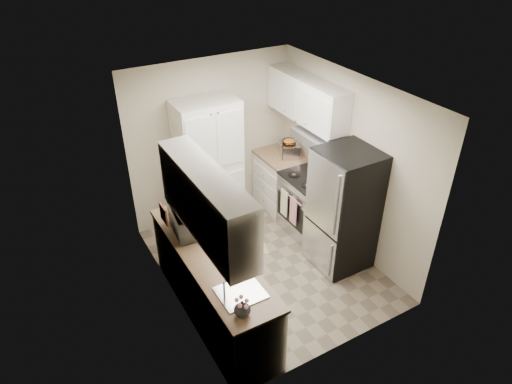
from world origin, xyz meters
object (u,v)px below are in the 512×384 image
pantry_cabinet (209,166)px  wine_bottle (177,211)px  electric_range (309,203)px  refrigerator (344,210)px  toaster_oven (289,149)px  microwave (189,220)px

pantry_cabinet → wine_bottle: pantry_cabinet is taller
pantry_cabinet → electric_range: size_ratio=1.77×
refrigerator → pantry_cabinet: bearing=123.5°
wine_bottle → toaster_oven: bearing=20.2°
pantry_cabinet → refrigerator: size_ratio=1.18×
electric_range → refrigerator: bearing=-92.5°
wine_bottle → pantry_cabinet: bearing=48.1°
microwave → electric_range: bearing=-75.5°
electric_range → wine_bottle: wine_bottle is taller
electric_range → wine_bottle: (-2.05, -0.06, 0.60)m
electric_range → toaster_oven: (0.12, 0.74, 0.55)m
pantry_cabinet → electric_range: pantry_cabinet is taller
electric_range → pantry_cabinet: bearing=141.8°
refrigerator → electric_range: bearing=87.5°
wine_bottle → toaster_oven: (2.17, 0.80, -0.05)m
refrigerator → wine_bottle: refrigerator is taller
microwave → toaster_oven: bearing=-57.8°
wine_bottle → electric_range: bearing=1.6°
refrigerator → wine_bottle: bearing=159.8°
microwave → wine_bottle: size_ratio=1.80×
pantry_cabinet → wine_bottle: (-0.88, -0.98, 0.08)m
pantry_cabinet → toaster_oven: size_ratio=5.51×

